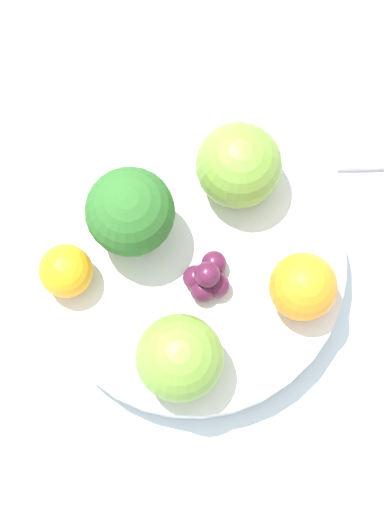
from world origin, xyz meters
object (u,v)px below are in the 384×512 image
Objects in this scene: apple_red at (239,165)px; bowl at (192,265)px; grape_cluster at (207,279)px; orange_back at (66,271)px; apple_green at (180,358)px; orange_front at (303,285)px; broccoli at (130,212)px.

bowl is at bearing -10.00° from apple_red.
apple_red reaches higher than grape_cluster.
bowl is at bearing 116.95° from orange_back.
bowl is 0.09m from apple_green.
orange_back is at bearing -109.56° from apple_green.
apple_green reaches higher than grape_cluster.
apple_green is at bearing -40.65° from orange_front.
apple_red is at bearing 139.89° from orange_back.
orange_back is (0.04, -0.08, 0.04)m from bowl.
orange_front is at bearing 90.75° from bowl.
bowl is 0.08m from apple_red.
orange_front is 0.07m from grape_cluster.
apple_red is 0.08m from grape_cluster.
orange_front is (0.07, 0.07, -0.01)m from apple_red.
orange_back is at bearing -74.08° from grape_cluster.
orange_front is at bearing 86.56° from broccoli.
grape_cluster is (-0.03, 0.10, -0.01)m from orange_back.
orange_front reaches higher than grape_cluster.
broccoli is at bearing -45.19° from apple_red.
apple_green reaches higher than bowl.
broccoli is 0.11m from apple_green.
apple_green is at bearing 37.52° from broccoli.
broccoli is 0.09m from apple_red.
orange_front is (-0.00, 0.08, 0.04)m from bowl.
apple_red is 1.79× the size of grape_cluster.
apple_green is (0.14, 0.00, -0.00)m from apple_red.
orange_back is (-0.03, -0.10, -0.01)m from apple_green.
apple_red is 1.29× the size of orange_front.
grape_cluster is at bearing 2.44° from apple_red.
apple_red is at bearing -134.31° from orange_front.
apple_green is at bearing 12.19° from bowl.
apple_green is at bearing 70.44° from orange_back.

